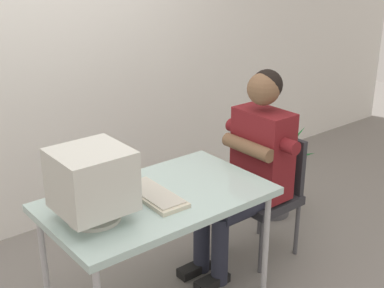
{
  "coord_description": "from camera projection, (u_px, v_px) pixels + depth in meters",
  "views": [
    {
      "loc": [
        -1.49,
        -2.15,
        2.05
      ],
      "look_at": [
        0.25,
        0.0,
        0.99
      ],
      "focal_mm": 48.64,
      "sensor_mm": 36.0,
      "label": 1
    }
  ],
  "objects": [
    {
      "name": "potted_plant",
      "position": [
        273.0,
        181.0,
        4.16
      ],
      "size": [
        0.62,
        0.71,
        0.75
      ],
      "color": "#4C4C51",
      "rests_on": "ground_plane"
    },
    {
      "name": "office_chair",
      "position": [
        269.0,
        188.0,
        3.59
      ],
      "size": [
        0.42,
        0.42,
        0.85
      ],
      "color": "#4C4C51",
      "rests_on": "ground_plane"
    },
    {
      "name": "keyboard",
      "position": [
        154.0,
        195.0,
        2.87
      ],
      "size": [
        0.19,
        0.44,
        0.03
      ],
      "color": "beige",
      "rests_on": "desk"
    },
    {
      "name": "wall_back",
      "position": [
        78.0,
        25.0,
        3.82
      ],
      "size": [
        8.0,
        0.1,
        3.0
      ],
      "primitive_type": "cube",
      "color": "silver",
      "rests_on": "ground_plane"
    },
    {
      "name": "person_seated",
      "position": [
        251.0,
        163.0,
        3.39
      ],
      "size": [
        0.74,
        0.59,
        1.33
      ],
      "color": "maroon",
      "rests_on": "ground_plane"
    },
    {
      "name": "desk",
      "position": [
        158.0,
        204.0,
        2.92
      ],
      "size": [
        1.26,
        0.74,
        0.74
      ],
      "color": "#B7B7BC",
      "rests_on": "ground_plane"
    },
    {
      "name": "crt_monitor",
      "position": [
        93.0,
        181.0,
        2.57
      ],
      "size": [
        0.37,
        0.35,
        0.38
      ],
      "color": "silver",
      "rests_on": "desk"
    }
  ]
}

